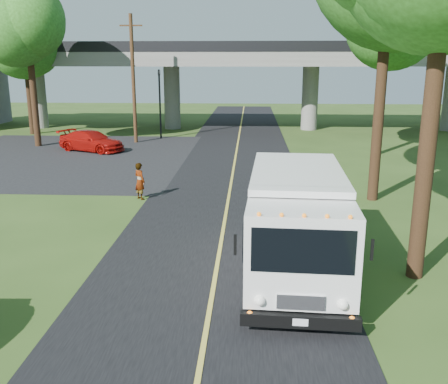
# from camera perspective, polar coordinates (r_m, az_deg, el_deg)

# --- Properties ---
(ground) EXTENTS (120.00, 120.00, 0.00)m
(ground) POSITION_cam_1_polar(r_m,az_deg,el_deg) (13.37, -1.20, -10.82)
(ground) COLOR #2E4619
(ground) RESTS_ON ground
(road) EXTENTS (7.00, 90.00, 0.02)m
(road) POSITION_cam_1_polar(r_m,az_deg,el_deg) (22.79, 0.65, 0.06)
(road) COLOR black
(road) RESTS_ON ground
(parking_lot) EXTENTS (16.00, 18.00, 0.01)m
(parking_lot) POSITION_cam_1_polar(r_m,az_deg,el_deg) (32.82, -18.32, 3.83)
(parking_lot) COLOR black
(parking_lot) RESTS_ON ground
(lane_line) EXTENTS (0.12, 90.00, 0.01)m
(lane_line) POSITION_cam_1_polar(r_m,az_deg,el_deg) (22.79, 0.65, 0.11)
(lane_line) COLOR gold
(lane_line) RESTS_ON road
(overpass) EXTENTS (54.00, 10.00, 7.30)m
(overpass) POSITION_cam_1_polar(r_m,az_deg,el_deg) (44.06, 1.92, 13.09)
(overpass) COLOR slate
(overpass) RESTS_ON ground
(traffic_signal) EXTENTS (0.18, 0.22, 5.20)m
(traffic_signal) POSITION_cam_1_polar(r_m,az_deg,el_deg) (38.75, -7.36, 10.76)
(traffic_signal) COLOR black
(traffic_signal) RESTS_ON ground
(utility_pole) EXTENTS (1.60, 0.26, 9.00)m
(utility_pole) POSITION_cam_1_polar(r_m,az_deg,el_deg) (37.03, -10.33, 12.64)
(utility_pole) COLOR #472D19
(utility_pole) RESTS_ON ground
(tree_right_far) EXTENTS (5.77, 5.67, 10.99)m
(tree_right_far) POSITION_cam_1_polar(r_m,az_deg,el_deg) (33.03, 18.56, 18.37)
(tree_right_far) COLOR #382314
(tree_right_far) RESTS_ON ground
(tree_left_lot) EXTENTS (5.60, 5.50, 10.50)m
(tree_left_lot) POSITION_cam_1_polar(r_m,az_deg,el_deg) (36.99, -21.36, 17.03)
(tree_left_lot) COLOR #382314
(tree_left_lot) RESTS_ON ground
(tree_left_far) EXTENTS (5.26, 5.16, 9.89)m
(tree_left_far) POSITION_cam_1_polar(r_m,az_deg,el_deg) (43.66, -21.74, 15.89)
(tree_left_far) COLOR #382314
(tree_left_far) RESTS_ON ground
(step_van) EXTENTS (2.86, 6.97, 2.88)m
(step_van) POSITION_cam_1_polar(r_m,az_deg,el_deg) (13.71, 8.30, -3.29)
(step_van) COLOR white
(step_van) RESTS_ON ground
(red_sedan) EXTENTS (5.00, 3.59, 1.35)m
(red_sedan) POSITION_cam_1_polar(r_m,az_deg,el_deg) (34.32, -14.90, 5.65)
(red_sedan) COLOR #A30E0A
(red_sedan) RESTS_ON ground
(pedestrian) EXTENTS (0.69, 0.68, 1.60)m
(pedestrian) POSITION_cam_1_polar(r_m,az_deg,el_deg) (21.67, -9.60, 1.24)
(pedestrian) COLOR gray
(pedestrian) RESTS_ON ground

